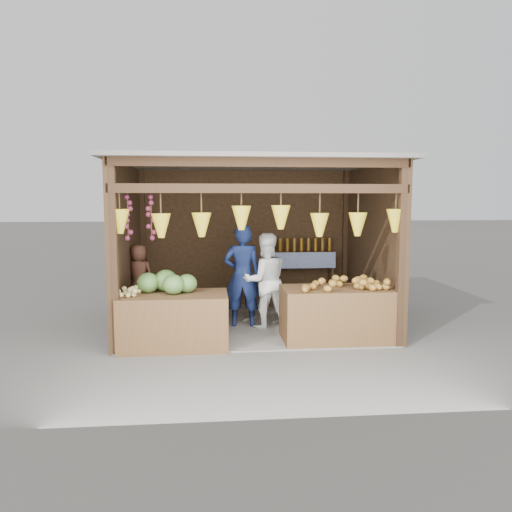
{
  "coord_description": "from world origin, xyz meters",
  "views": [
    {
      "loc": [
        -0.68,
        -8.03,
        2.05
      ],
      "look_at": [
        0.05,
        -0.1,
        1.15
      ],
      "focal_mm": 35.0,
      "sensor_mm": 36.0,
      "label": 1
    }
  ],
  "objects_px": {
    "woman_standing": "(265,281)",
    "vendor_seated": "(139,275)",
    "counter_right": "(338,314)",
    "man_standing": "(242,276)",
    "counter_left": "(174,320)"
  },
  "relations": [
    {
      "from": "woman_standing",
      "to": "vendor_seated",
      "type": "relative_size",
      "value": 1.53
    },
    {
      "from": "vendor_seated",
      "to": "counter_right",
      "type": "bearing_deg",
      "value": -179.97
    },
    {
      "from": "counter_right",
      "to": "vendor_seated",
      "type": "relative_size",
      "value": 1.61
    },
    {
      "from": "man_standing",
      "to": "vendor_seated",
      "type": "bearing_deg",
      "value": -0.13
    },
    {
      "from": "vendor_seated",
      "to": "man_standing",
      "type": "bearing_deg",
      "value": -166.93
    },
    {
      "from": "woman_standing",
      "to": "man_standing",
      "type": "bearing_deg",
      "value": -21.73
    },
    {
      "from": "man_standing",
      "to": "woman_standing",
      "type": "distance_m",
      "value": 0.37
    },
    {
      "from": "counter_right",
      "to": "woman_standing",
      "type": "distance_m",
      "value": 1.34
    },
    {
      "from": "woman_standing",
      "to": "counter_left",
      "type": "bearing_deg",
      "value": 24.17
    },
    {
      "from": "man_standing",
      "to": "vendor_seated",
      "type": "distance_m",
      "value": 1.68
    },
    {
      "from": "vendor_seated",
      "to": "counter_left",
      "type": "bearing_deg",
      "value": 138.38
    },
    {
      "from": "man_standing",
      "to": "vendor_seated",
      "type": "relative_size",
      "value": 1.66
    },
    {
      "from": "counter_left",
      "to": "woman_standing",
      "type": "distance_m",
      "value": 1.71
    },
    {
      "from": "man_standing",
      "to": "counter_right",
      "type": "bearing_deg",
      "value": 153.3
    },
    {
      "from": "woman_standing",
      "to": "vendor_seated",
      "type": "xyz_separation_m",
      "value": [
        -2.02,
        0.31,
        0.07
      ]
    }
  ]
}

